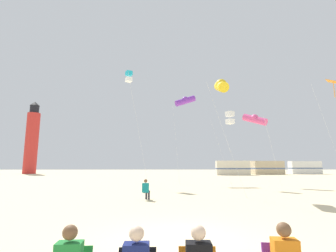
# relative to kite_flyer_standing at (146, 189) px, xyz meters

# --- Properties ---
(ground) EXTENTS (200.00, 200.00, 0.00)m
(ground) POSITION_rel_kite_flyer_standing_xyz_m (1.41, -7.65, -0.61)
(ground) COLOR beige
(kite_flyer_standing) EXTENTS (0.44, 0.56, 1.16)m
(kite_flyer_standing) POSITION_rel_kite_flyer_standing_xyz_m (0.00, 0.00, 0.00)
(kite_flyer_standing) COLOR #147F84
(kite_flyer_standing) RESTS_ON ground
(kite_box_white) EXTENTS (2.16, 2.21, 6.81)m
(kite_box_white) POSITION_rel_kite_flyer_standing_xyz_m (7.12, 7.60, 5.61)
(kite_box_white) COLOR silver
(kite_box_white) RESTS_ON ground
(kite_diamond_orange) EXTENTS (1.96, 1.96, 8.24)m
(kite_diamond_orange) POSITION_rel_kite_flyer_standing_xyz_m (13.48, 2.72, 7.11)
(kite_diamond_orange) COLOR silver
(kite_diamond_orange) RESTS_ON ground
(kite_box_cyan) EXTENTS (2.57, 2.57, 11.75)m
(kite_box_cyan) POSITION_rel_kite_flyer_standing_xyz_m (-2.62, 10.51, 10.54)
(kite_box_cyan) COLOR silver
(kite_box_cyan) RESTS_ON ground
(kite_tube_rainbow) EXTENTS (3.35, 3.37, 7.20)m
(kite_tube_rainbow) POSITION_rel_kite_flyer_standing_xyz_m (10.20, 9.67, 5.89)
(kite_tube_rainbow) COLOR silver
(kite_tube_rainbow) RESTS_ON ground
(kite_tube_violet) EXTENTS (2.74, 2.30, 10.09)m
(kite_tube_violet) POSITION_rel_kite_flyer_standing_xyz_m (3.60, 13.49, 8.77)
(kite_tube_violet) COLOR silver
(kite_tube_violet) RESTS_ON ground
(kite_tube_gold) EXTENTS (2.25, 2.55, 8.09)m
(kite_tube_gold) POSITION_rel_kite_flyer_standing_xyz_m (5.00, 1.98, 6.77)
(kite_tube_gold) COLOR silver
(kite_tube_gold) RESTS_ON ground
(lighthouse_distant) EXTENTS (2.80, 2.80, 16.80)m
(lighthouse_distant) POSITION_rel_kite_flyer_standing_xyz_m (-29.21, 43.19, 7.22)
(lighthouse_distant) COLOR red
(lighthouse_distant) RESTS_ON ground
(rv_van_cream) EXTENTS (6.60, 2.83, 2.80)m
(rv_van_cream) POSITION_rel_kite_flyer_standing_xyz_m (14.85, 34.60, 0.78)
(rv_van_cream) COLOR beige
(rv_van_cream) RESTS_ON ground
(rv_van_tan) EXTENTS (6.60, 2.83, 2.80)m
(rv_van_tan) POSITION_rel_kite_flyer_standing_xyz_m (23.05, 37.46, 0.78)
(rv_van_tan) COLOR #C6B28C
(rv_van_tan) RESTS_ON ground
(rv_van_white) EXTENTS (6.57, 2.73, 2.80)m
(rv_van_white) POSITION_rel_kite_flyer_standing_xyz_m (32.48, 40.04, 0.78)
(rv_van_white) COLOR white
(rv_van_white) RESTS_ON ground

